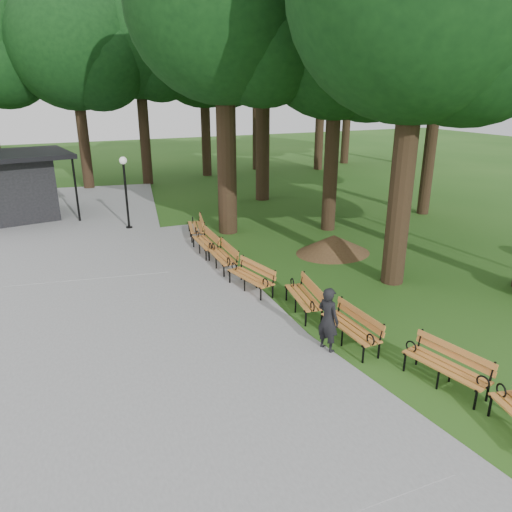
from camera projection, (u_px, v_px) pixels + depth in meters
name	position (u px, v px, depth m)	size (l,w,h in m)	color
ground	(310.00, 331.00, 12.13)	(100.00, 100.00, 0.00)	#235017
path	(130.00, 311.00, 13.15)	(12.00, 38.00, 0.06)	gray
person	(328.00, 320.00, 10.99)	(0.58, 0.38, 1.60)	black
kiosk	(6.00, 187.00, 21.88)	(4.97, 4.32, 3.11)	black
lamp_post	(125.00, 178.00, 20.18)	(0.32, 0.32, 3.15)	black
dirt_mound	(333.00, 244.00, 17.76)	(2.40, 2.40, 0.70)	#47301C
bench_1	(445.00, 367.00, 9.77)	(1.90, 0.64, 0.88)	#C7732E
bench_2	(350.00, 328.00, 11.37)	(1.90, 0.64, 0.88)	#C7732E
bench_3	(303.00, 297.00, 13.04)	(1.90, 0.64, 0.88)	#C7732E
bench_4	(250.00, 277.00, 14.40)	(1.90, 0.64, 0.88)	#C7732E
bench_5	(222.00, 257.00, 16.18)	(1.90, 0.64, 0.88)	#C7732E
bench_6	(205.00, 243.00, 17.64)	(1.90, 0.64, 0.88)	#C7732E
bench_7	(196.00, 227.00, 19.57)	(1.90, 0.64, 0.88)	#C7732E
lawn_tree_1	(338.00, 34.00, 18.28)	(6.54, 6.54, 11.14)	black
lawn_tree_2	(224.00, 3.00, 17.53)	(7.37, 7.37, 12.56)	black
lawn_tree_4	(263.00, 22.00, 23.50)	(7.75, 7.75, 12.88)	black
lawn_tree_5	(442.00, 46.00, 20.98)	(6.18, 6.18, 10.75)	black
tree_backdrop	(228.00, 52.00, 31.57)	(36.82, 9.73, 16.19)	black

